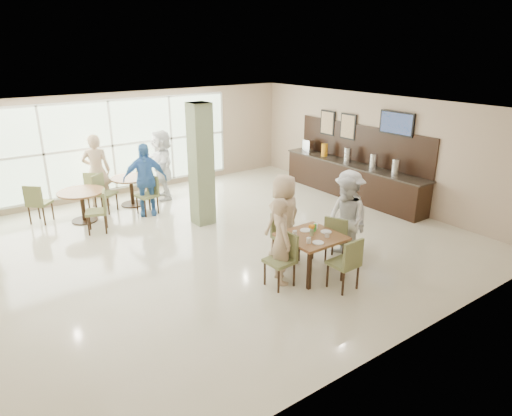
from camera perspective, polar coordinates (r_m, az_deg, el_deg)
ground at (r=9.77m, az=-5.11°, el=-4.39°), size 10.00×10.00×0.00m
room_shell at (r=9.20m, az=-5.43°, el=5.33°), size 10.00×10.00×10.00m
window_bank at (r=13.05m, az=-17.52°, el=7.44°), size 7.00×0.04×7.00m
column at (r=10.48m, az=-6.88°, el=5.35°), size 0.45×0.45×2.80m
main_table at (r=8.30m, az=6.94°, el=-3.97°), size 1.01×1.01×0.75m
round_table_left at (r=11.49m, az=-20.94°, el=1.15°), size 1.09×1.09×0.75m
round_table_right at (r=12.30m, az=-15.34°, el=2.85°), size 1.00×1.00×0.75m
chairs_main_table at (r=8.38m, az=7.01°, el=-5.12°), size 2.07×1.88×0.95m
chairs_table_left at (r=11.51m, az=-21.06°, el=0.65°), size 2.13×1.99×0.95m
chairs_table_right at (r=12.29m, az=-15.36°, el=2.45°), size 2.00×1.85×0.95m
tabletop_clutter at (r=8.24m, az=7.17°, el=-3.04°), size 0.72×0.75×0.21m
buffet_counter at (r=12.80m, az=11.90°, el=3.79°), size 0.64×4.70×1.95m
wall_tv at (r=11.96m, az=17.18°, el=10.08°), size 0.06×1.00×0.58m
framed_art_a at (r=13.02m, az=11.44°, el=9.95°), size 0.05×0.55×0.70m
framed_art_b at (r=13.57m, az=8.94°, el=10.48°), size 0.05×0.55×0.70m
teen_left at (r=7.92m, az=3.17°, el=-4.10°), size 0.53×0.66×1.57m
teen_far at (r=8.86m, az=3.51°, el=-1.06°), size 0.87×0.55×1.67m
teen_right at (r=8.85m, az=11.12°, el=-1.51°), size 0.81×0.93×1.65m
teen_standing at (r=9.44m, az=11.49°, el=-0.22°), size 0.81×1.16×1.64m
adult_a at (r=11.41m, az=-13.71°, el=3.48°), size 1.19×0.94×1.79m
adult_b at (r=12.56m, az=-11.64°, el=5.32°), size 1.25×1.88×1.87m
adult_standing at (r=12.36m, az=-19.30°, el=4.42°), size 0.81×0.68×1.89m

